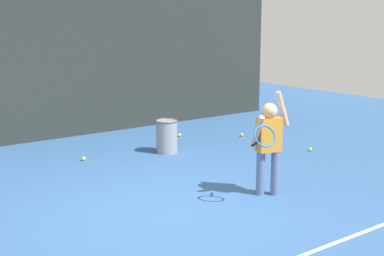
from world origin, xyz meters
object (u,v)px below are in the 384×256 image
at_px(tennis_player, 269,140).
at_px(ball_hopper, 167,136).
at_px(tennis_ball_0, 310,149).
at_px(tennis_ball_2, 180,135).
at_px(tennis_ball_3, 84,159).
at_px(tennis_ball_5, 242,135).

xyz_separation_m(tennis_player, ball_hopper, (0.23, 2.65, -0.44)).
bearing_deg(tennis_player, tennis_ball_0, 45.38).
relative_size(tennis_ball_0, tennis_ball_2, 1.00).
height_order(tennis_player, tennis_ball_0, tennis_player).
distance_m(tennis_ball_0, tennis_ball_2, 2.56).
bearing_deg(tennis_ball_3, tennis_ball_2, 12.96).
xyz_separation_m(tennis_player, tennis_ball_0, (2.25, 1.23, -0.69)).
bearing_deg(tennis_ball_0, tennis_ball_2, 116.06).
bearing_deg(ball_hopper, tennis_player, -95.02).
distance_m(tennis_ball_0, tennis_ball_5, 1.60).
bearing_deg(tennis_ball_3, tennis_ball_5, -3.30).
bearing_deg(tennis_ball_5, tennis_player, -126.72).
bearing_deg(tennis_ball_0, tennis_player, -151.42).
bearing_deg(tennis_player, ball_hopper, 101.77).
height_order(ball_hopper, tennis_ball_3, ball_hopper).
distance_m(ball_hopper, tennis_ball_2, 1.28).
relative_size(tennis_player, ball_hopper, 2.40).
bearing_deg(ball_hopper, tennis_ball_0, -35.05).
xyz_separation_m(tennis_player, tennis_ball_2, (1.13, 3.53, -0.69)).
bearing_deg(tennis_ball_3, ball_hopper, -14.55).
relative_size(ball_hopper, tennis_ball_2, 8.52).
distance_m(tennis_ball_2, tennis_ball_5, 1.20).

